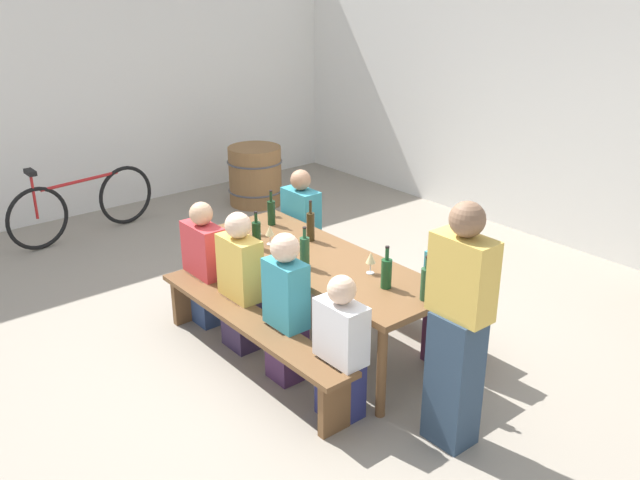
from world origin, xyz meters
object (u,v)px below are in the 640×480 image
at_px(wine_bottle_4, 426,283).
at_px(seated_guest_near_1, 241,285).
at_px(wine_glass_2, 242,223).
at_px(tasting_table, 320,266).
at_px(wine_bottle_1, 257,234).
at_px(wine_barrel, 255,175).
at_px(wine_glass_0, 257,221).
at_px(parked_bicycle_0, 82,205).
at_px(wine_bottle_5, 311,226).
at_px(wine_glass_4, 371,258).
at_px(wine_glass_3, 270,231).
at_px(wine_bottle_2, 386,273).
at_px(seated_guest_near_0, 205,267).
at_px(seated_guest_far_0, 301,232).
at_px(seated_guest_near_2, 286,310).
at_px(wine_glass_1, 272,203).
at_px(bench_near, 249,328).
at_px(bench_far, 381,278).
at_px(wine_bottle_0, 271,212).
at_px(seated_guest_far_1, 446,302).
at_px(standing_host, 458,332).
at_px(seated_guest_near_3, 341,352).

xyz_separation_m(wine_bottle_4, seated_guest_near_1, (-1.36, -0.64, -0.32)).
xyz_separation_m(wine_bottle_4, wine_glass_2, (-1.82, -0.31, -0.01)).
relative_size(tasting_table, wine_bottle_1, 7.19).
bearing_deg(wine_barrel, wine_glass_0, -33.78).
xyz_separation_m(wine_glass_0, parked_bicycle_0, (-2.81, -0.48, -0.50)).
height_order(wine_bottle_5, wine_glass_4, wine_bottle_5).
distance_m(wine_bottle_5, wine_glass_3, 0.35).
distance_m(wine_bottle_5, wine_glass_2, 0.60).
distance_m(wine_bottle_2, parked_bicycle_0, 4.33).
bearing_deg(wine_barrel, wine_bottle_2, -21.50).
height_order(seated_guest_near_0, seated_guest_near_1, seated_guest_near_1).
bearing_deg(wine_glass_4, seated_guest_far_0, 162.72).
bearing_deg(seated_guest_near_2, parked_bicycle_0, 90.56).
distance_m(wine_bottle_5, parked_bicycle_0, 3.33).
bearing_deg(wine_glass_1, seated_guest_near_1, -49.45).
bearing_deg(seated_guest_near_0, wine_glass_0, -20.38).
height_order(wine_glass_4, seated_guest_far_0, seated_guest_far_0).
bearing_deg(seated_guest_near_2, wine_glass_1, 57.91).
distance_m(bench_near, wine_bottle_2, 1.14).
height_order(bench_far, wine_glass_2, wine_glass_2).
bearing_deg(wine_glass_4, wine_bottle_0, 178.59).
relative_size(seated_guest_near_2, seated_guest_far_1, 1.07).
relative_size(seated_guest_near_1, seated_guest_far_1, 1.06).
bearing_deg(standing_host, bench_near, 19.13).
bearing_deg(wine_glass_0, seated_guest_near_3, -15.49).
distance_m(seated_guest_near_1, wine_barrel, 3.61).
xyz_separation_m(wine_bottle_2, seated_guest_near_2, (-0.45, -0.57, -0.30)).
relative_size(wine_bottle_2, parked_bicycle_0, 0.18).
distance_m(tasting_table, wine_bottle_1, 0.59).
relative_size(wine_bottle_5, wine_barrel, 0.47).
relative_size(seated_guest_near_1, seated_guest_near_2, 0.99).
xyz_separation_m(wine_bottle_1, wine_bottle_5, (0.15, 0.45, 0.01)).
height_order(tasting_table, wine_glass_3, wine_glass_3).
height_order(seated_guest_far_0, wine_barrel, seated_guest_far_0).
bearing_deg(wine_glass_0, wine_bottle_4, 6.38).
relative_size(wine_bottle_1, wine_glass_0, 1.81).
relative_size(seated_guest_far_0, standing_host, 0.70).
bearing_deg(seated_guest_near_3, seated_guest_far_0, 59.21).
height_order(seated_guest_near_3, standing_host, standing_host).
relative_size(bench_near, wine_glass_4, 12.87).
distance_m(tasting_table, seated_guest_near_0, 1.06).
relative_size(wine_glass_4, wine_barrel, 0.23).
bearing_deg(wine_glass_2, wine_bottle_2, 8.79).
height_order(wine_bottle_1, wine_bottle_5, wine_bottle_5).
height_order(seated_guest_near_2, seated_guest_far_1, seated_guest_near_2).
distance_m(standing_host, wine_barrel, 5.11).
relative_size(seated_guest_near_0, standing_host, 0.66).
bearing_deg(wine_bottle_0, seated_guest_near_1, -52.78).
distance_m(wine_glass_0, parked_bicycle_0, 2.90).
relative_size(seated_guest_near_3, parked_bicycle_0, 0.60).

